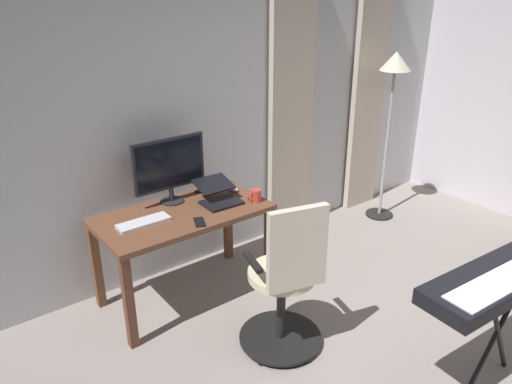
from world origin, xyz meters
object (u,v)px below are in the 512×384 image
object	(u,v)px
desk	(183,224)
piano_keyboard	(512,274)
cell_phone_face_up	(204,191)
mug_coffee	(256,196)
floor_lamp	(393,85)
computer_mouse	(233,189)
office_chair	(286,284)
computer_monitor	(169,166)
computer_keyboard	(144,223)
cell_phone_by_monitor	(200,222)
laptop	(219,196)

from	to	relation	value
desk	piano_keyboard	xyz separation A→B (m)	(-1.03, 1.89, 0.13)
cell_phone_face_up	mug_coffee	distance (m)	0.45
floor_lamp	computer_mouse	bearing A→B (deg)	-2.10
desk	office_chair	bearing A→B (deg)	102.63
cell_phone_face_up	computer_monitor	bearing A→B (deg)	-29.69
computer_monitor	computer_keyboard	xyz separation A→B (m)	(0.34, 0.22, -0.28)
mug_coffee	office_chair	bearing A→B (deg)	66.23
office_chair	cell_phone_face_up	size ratio (longest dim) A/B	7.59
computer_monitor	mug_coffee	world-z (taller)	computer_monitor
computer_mouse	mug_coffee	size ratio (longest dim) A/B	0.82
desk	computer_monitor	bearing A→B (deg)	-97.07
computer_keyboard	mug_coffee	bearing A→B (deg)	168.76
desk	computer_mouse	xyz separation A→B (m)	(-0.52, -0.09, 0.12)
computer_keyboard	floor_lamp	bearing A→B (deg)	-179.26
mug_coffee	piano_keyboard	world-z (taller)	mug_coffee
computer_mouse	cell_phone_by_monitor	distance (m)	0.60
computer_mouse	mug_coffee	world-z (taller)	mug_coffee
laptop	piano_keyboard	bearing A→B (deg)	112.88
cell_phone_by_monitor	piano_keyboard	bearing A→B (deg)	144.07
computer_keyboard	piano_keyboard	size ratio (longest dim) A/B	0.28
cell_phone_by_monitor	cell_phone_face_up	bearing A→B (deg)	-102.86
office_chair	cell_phone_by_monitor	world-z (taller)	office_chair
cell_phone_face_up	floor_lamp	distance (m)	2.13
computer_keyboard	desk	bearing A→B (deg)	-177.62
computer_keyboard	cell_phone_face_up	bearing A→B (deg)	-160.04
laptop	desk	bearing A→B (deg)	-1.96
office_chair	computer_keyboard	bearing A→B (deg)	134.96
office_chair	computer_keyboard	world-z (taller)	office_chair
mug_coffee	floor_lamp	xyz separation A→B (m)	(-1.80, -0.20, 0.60)
cell_phone_by_monitor	floor_lamp	size ratio (longest dim) A/B	0.09
computer_keyboard	floor_lamp	world-z (taller)	floor_lamp
office_chair	floor_lamp	distance (m)	2.49
office_chair	computer_mouse	size ratio (longest dim) A/B	10.92
office_chair	mug_coffee	bearing A→B (deg)	81.50
floor_lamp	piano_keyboard	bearing A→B (deg)	55.77
desk	laptop	world-z (taller)	laptop
laptop	mug_coffee	distance (m)	0.28
computer_monitor	laptop	xyz separation A→B (m)	(-0.28, 0.23, -0.24)
laptop	piano_keyboard	xyz separation A→B (m)	(-0.73, 1.88, -0.03)
mug_coffee	laptop	bearing A→B (deg)	-35.07
office_chair	computer_keyboard	size ratio (longest dim) A/B	2.98
computer_monitor	computer_mouse	bearing A→B (deg)	166.18
office_chair	computer_mouse	distance (m)	1.08
floor_lamp	computer_monitor	bearing A→B (deg)	-4.63
mug_coffee	piano_keyboard	distance (m)	1.78
laptop	mug_coffee	xyz separation A→B (m)	(-0.23, 0.16, -0.00)
computer_mouse	cell_phone_face_up	bearing A→B (deg)	-33.29
desk	computer_monitor	world-z (taller)	computer_monitor
computer_mouse	floor_lamp	world-z (taller)	floor_lamp
laptop	piano_keyboard	distance (m)	2.01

